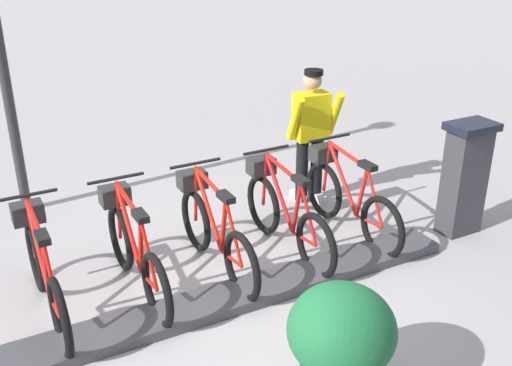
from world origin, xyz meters
TOP-DOWN VIEW (x-y plane):
  - ground_plane at (0.00, 0.00)m, footprint 60.00×60.00m
  - dock_rail_base at (0.00, 0.00)m, footprint 0.44×4.84m
  - payment_kiosk at (0.05, -2.95)m, footprint 0.36×0.52m
  - bike_docked_0 at (0.62, -1.82)m, footprint 1.72×0.54m
  - bike_docked_1 at (0.62, -1.01)m, footprint 1.72×0.54m
  - bike_docked_2 at (0.62, -0.20)m, footprint 1.72×0.54m
  - bike_docked_3 at (0.62, 0.61)m, footprint 1.72×0.54m
  - bike_docked_4 at (0.62, 1.41)m, footprint 1.72×0.54m
  - worker_near_rack at (1.52, -1.90)m, footprint 0.50×0.65m
  - planter_bush at (-1.49, -0.22)m, footprint 0.76×0.76m

SIDE VIEW (x-z plane):
  - ground_plane at x=0.00m, z-range 0.00..0.00m
  - dock_rail_base at x=0.00m, z-range 0.00..0.10m
  - bike_docked_0 at x=0.62m, z-range -0.08..0.94m
  - bike_docked_1 at x=0.62m, z-range -0.08..0.94m
  - bike_docked_2 at x=0.62m, z-range -0.08..0.94m
  - bike_docked_3 at x=0.62m, z-range -0.08..0.94m
  - bike_docked_4 at x=0.62m, z-range -0.08..0.94m
  - planter_bush at x=-1.49m, z-range 0.06..1.03m
  - payment_kiosk at x=0.05m, z-range 0.03..1.31m
  - worker_near_rack at x=1.52m, z-range 0.08..1.74m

